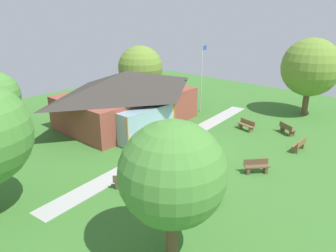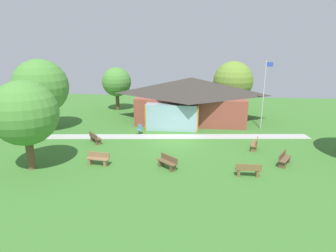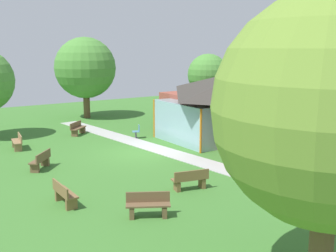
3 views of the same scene
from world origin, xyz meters
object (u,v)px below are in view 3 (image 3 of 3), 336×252
(tree_behind_pavilion_left, at_px, (208,75))
(bench_front_left, at_px, (18,142))
(bench_mid_right, at_px, (190,180))
(pavilion, at_px, (250,103))
(tree_far_east, at_px, (332,111))
(bench_lawn_far_right, at_px, (148,206))
(flagpole, at_px, (320,99))
(patio_chair_west, at_px, (137,132))
(tree_west_hedge, at_px, (85,68))
(bench_front_center, at_px, (41,161))
(bench_mid_left, at_px, (78,129))
(bench_front_right, at_px, (64,194))

(tree_behind_pavilion_left, bearing_deg, bench_front_left, -78.26)
(bench_mid_right, bearing_deg, tree_behind_pavilion_left, 61.77)
(pavilion, height_order, tree_behind_pavilion_left, tree_behind_pavilion_left)
(tree_far_east, bearing_deg, bench_lawn_far_right, -170.97)
(flagpole, relative_size, bench_lawn_far_right, 4.15)
(patio_chair_west, xyz_separation_m, tree_west_hedge, (-8.98, 0.36, 3.60))
(bench_lawn_far_right, bearing_deg, pavilion, -119.98)
(bench_front_center, distance_m, tree_behind_pavilion_left, 18.56)
(bench_lawn_far_right, xyz_separation_m, bench_mid_right, (-1.37, 2.79, 0.00))
(flagpole, bearing_deg, bench_mid_left, -158.07)
(tree_west_hedge, bearing_deg, bench_lawn_far_right, -16.78)
(flagpole, height_order, bench_mid_right, flagpole)
(pavilion, relative_size, patio_chair_west, 13.53)
(pavilion, relative_size, tree_behind_pavilion_left, 2.27)
(bench_mid_left, distance_m, tree_behind_pavilion_left, 12.65)
(pavilion, relative_size, tree_far_east, 1.68)
(flagpole, relative_size, tree_behind_pavilion_left, 1.23)
(bench_front_left, bearing_deg, bench_lawn_far_right, -166.49)
(pavilion, distance_m, tree_west_hedge, 14.31)
(tree_west_hedge, bearing_deg, bench_front_right, -24.87)
(bench_front_center, distance_m, bench_lawn_far_right, 7.65)
(bench_mid_right, bearing_deg, pavilion, 44.61)
(flagpole, relative_size, bench_front_center, 4.45)
(bench_front_right, distance_m, bench_mid_left, 12.31)
(bench_lawn_far_right, relative_size, bench_mid_right, 0.98)
(tree_behind_pavilion_left, height_order, tree_west_hedge, tree_west_hedge)
(bench_mid_right, distance_m, tree_far_east, 8.60)
(bench_front_center, height_order, tree_behind_pavilion_left, tree_behind_pavilion_left)
(bench_front_center, xyz_separation_m, tree_behind_pavilion_left, (-8.00, 16.48, 2.98))
(bench_front_left, height_order, patio_chair_west, patio_chair_west)
(flagpole, xyz_separation_m, bench_front_left, (-12.30, -9.92, -3.05))
(pavilion, xyz_separation_m, bench_front_left, (-5.52, -12.53, -1.90))
(flagpole, bearing_deg, bench_front_right, -104.82)
(pavilion, distance_m, flagpole, 7.36)
(flagpole, xyz_separation_m, tree_far_east, (5.85, -7.61, 0.90))
(bench_mid_left, bearing_deg, bench_front_left, -19.29)
(bench_front_left, relative_size, tree_behind_pavilion_left, 0.30)
(flagpole, height_order, bench_mid_left, flagpole)
(bench_front_center, distance_m, tree_west_hedge, 14.78)
(pavilion, bearing_deg, bench_lawn_far_right, -59.48)
(pavilion, bearing_deg, flagpole, -21.06)
(bench_lawn_far_right, bearing_deg, flagpole, -151.78)
(bench_front_center, relative_size, bench_front_right, 0.94)
(patio_chair_west, bearing_deg, bench_front_center, 137.92)
(tree_behind_pavilion_left, xyz_separation_m, tree_west_hedge, (-4.28, -9.11, 0.64))
(bench_lawn_far_right, relative_size, tree_behind_pavilion_left, 0.30)
(bench_mid_left, distance_m, tree_west_hedge, 7.58)
(pavilion, relative_size, bench_front_right, 7.73)
(pavilion, xyz_separation_m, bench_front_right, (3.98, -13.18, -1.90))
(bench_front_right, height_order, patio_chair_west, patio_chair_west)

